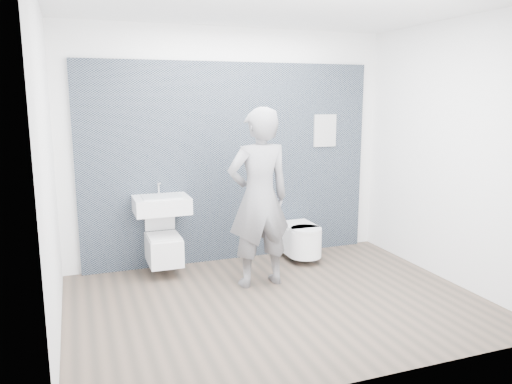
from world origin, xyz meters
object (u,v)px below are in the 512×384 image
object	(u,v)px
visitor	(259,198)
toilet_square	(164,247)
washbasin	(162,204)
toilet_rounded	(301,239)

from	to	relation	value
visitor	toilet_square	bearing A→B (deg)	-39.04
washbasin	toilet_square	world-z (taller)	washbasin
toilet_square	toilet_rounded	size ratio (longest dim) A/B	1.05
washbasin	toilet_square	xyz separation A→B (m)	(0.00, -0.03, -0.49)
toilet_square	visitor	world-z (taller)	visitor
washbasin	visitor	distance (m)	1.15
washbasin	visitor	world-z (taller)	visitor
washbasin	toilet_rounded	world-z (taller)	washbasin
toilet_rounded	toilet_square	bearing A→B (deg)	177.21
toilet_square	visitor	xyz separation A→B (m)	(0.91, -0.67, 0.63)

